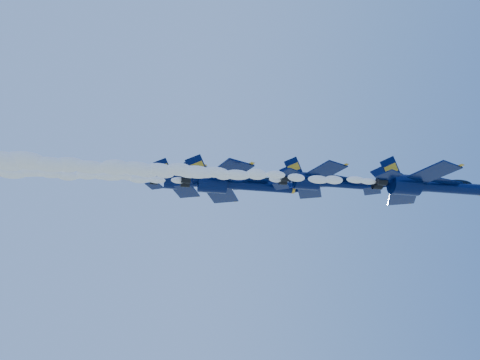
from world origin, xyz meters
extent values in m
cylinder|color=#050F37|center=(20.73, -9.50, 148.82)|extent=(9.24, 1.54, 1.54)
ellipsoid|color=#050F37|center=(14.26, -9.50, 148.77)|extent=(1.60, 2.77, 6.57)
cylinder|color=#F4A81E|center=(25.45, -9.50, 148.82)|extent=(0.36, 1.60, 1.60)
ellipsoid|color=black|center=(22.47, -9.50, 149.59)|extent=(3.70, 1.20, 1.02)
cube|color=#F4A81E|center=(22.47, -9.50, 149.29)|extent=(4.31, 1.03, 0.18)
cube|color=#050F37|center=(16.10, -13.61, 148.82)|extent=(5.51, 6.53, 0.18)
cube|color=#050F37|center=(16.10, -5.39, 148.82)|extent=(5.51, 6.53, 0.18)
cube|color=#F4A81E|center=(17.54, -13.61, 148.93)|extent=(2.48, 5.14, 0.10)
cube|color=#F4A81E|center=(17.54, -5.39, 148.93)|extent=(2.48, 5.14, 0.10)
cube|color=#050F37|center=(12.00, -10.58, 150.36)|extent=(3.35, 1.06, 3.60)
cube|color=#050F37|center=(12.00, -8.42, 150.36)|extent=(3.35, 1.06, 3.60)
cylinder|color=black|center=(10.66, -10.17, 148.72)|extent=(1.23, 1.13, 1.13)
cylinder|color=black|center=(10.66, -8.83, 148.72)|extent=(1.23, 1.13, 1.13)
cube|color=#F4A81E|center=(17.65, -9.50, 149.62)|extent=(11.30, 0.36, 0.08)
ellipsoid|color=white|center=(-15.13, -9.50, 148.42)|extent=(50.56, 2.29, 2.06)
cylinder|color=#050F37|center=(8.44, -3.60, 151.11)|extent=(8.36, 1.39, 1.39)
ellipsoid|color=#050F37|center=(2.59, -3.60, 151.06)|extent=(1.45, 2.51, 5.94)
cone|color=#050F37|center=(13.83, -3.60, 151.11)|extent=(2.42, 1.39, 1.39)
cylinder|color=#F4A81E|center=(12.71, -3.60, 151.11)|extent=(0.33, 1.45, 1.45)
ellipsoid|color=black|center=(10.02, -3.60, 151.80)|extent=(3.34, 1.09, 0.92)
cube|color=#F4A81E|center=(10.02, -3.60, 151.53)|extent=(3.90, 0.93, 0.17)
cube|color=#050F37|center=(4.26, -7.32, 151.11)|extent=(4.98, 5.90, 0.17)
cube|color=#050F37|center=(4.26, 0.11, 151.11)|extent=(4.98, 5.90, 0.17)
cube|color=#F4A81E|center=(5.56, -7.32, 151.20)|extent=(2.24, 4.65, 0.09)
cube|color=#F4A81E|center=(5.56, 0.11, 151.20)|extent=(2.24, 4.65, 0.09)
cube|color=#050F37|center=(0.54, -4.58, 152.50)|extent=(3.03, 0.96, 3.26)
cube|color=#050F37|center=(0.54, -2.63, 152.50)|extent=(3.03, 0.96, 3.26)
cylinder|color=black|center=(-0.66, -4.21, 151.01)|extent=(1.11, 1.02, 1.02)
cylinder|color=black|center=(-0.66, -3.00, 151.01)|extent=(1.11, 1.02, 1.02)
cube|color=#F4A81E|center=(5.65, -3.60, 151.83)|extent=(10.22, 0.33, 0.07)
ellipsoid|color=white|center=(-26.41, -3.60, 150.71)|extent=(50.56, 2.07, 1.86)
cylinder|color=#050F37|center=(-3.01, 2.14, 152.40)|extent=(10.34, 1.72, 1.72)
ellipsoid|color=#050F37|center=(-10.25, 2.14, 152.34)|extent=(1.79, 3.10, 7.36)
cone|color=#050F37|center=(3.66, 2.14, 152.40)|extent=(2.99, 1.72, 1.72)
cylinder|color=#F4A81E|center=(2.28, 2.14, 152.40)|extent=(0.40, 1.79, 1.79)
ellipsoid|color=black|center=(-1.05, 2.14, 153.26)|extent=(4.14, 1.34, 1.14)
cube|color=#F4A81E|center=(-1.05, 2.14, 152.92)|extent=(4.83, 1.15, 0.21)
cube|color=#050F37|center=(-8.18, -2.46, 152.40)|extent=(6.16, 7.30, 0.21)
cube|color=#050F37|center=(-8.18, 6.74, 152.40)|extent=(6.16, 7.30, 0.21)
cube|color=#F4A81E|center=(-6.57, -2.46, 152.51)|extent=(2.77, 5.76, 0.11)
cube|color=#F4A81E|center=(-6.57, 6.74, 152.51)|extent=(2.77, 5.76, 0.11)
cube|color=#050F37|center=(-12.78, 0.93, 154.12)|extent=(3.74, 1.18, 4.03)
cube|color=#050F37|center=(-12.78, 3.35, 154.12)|extent=(3.74, 1.18, 4.03)
cylinder|color=black|center=(-14.27, 1.39, 152.28)|extent=(1.38, 1.26, 1.26)
cylinder|color=black|center=(-14.27, 2.89, 152.28)|extent=(1.38, 1.26, 1.26)
cube|color=#F4A81E|center=(-6.45, 2.14, 153.30)|extent=(12.64, 0.40, 0.09)
ellipsoid|color=white|center=(-40.13, 2.14, 151.98)|extent=(50.56, 2.56, 2.31)
cylinder|color=#050F37|center=(-8.50, 14.80, 157.94)|extent=(9.92, 1.65, 1.65)
ellipsoid|color=#050F37|center=(-15.45, 14.80, 157.88)|extent=(1.72, 2.98, 7.05)
cone|color=#050F37|center=(-2.11, 14.80, 157.94)|extent=(2.87, 1.65, 1.65)
cylinder|color=#F4A81E|center=(-3.44, 14.80, 157.94)|extent=(0.39, 1.72, 1.72)
ellipsoid|color=black|center=(-6.63, 14.80, 158.76)|extent=(3.97, 1.29, 1.09)
cube|color=#F4A81E|center=(-6.63, 14.80, 158.43)|extent=(4.63, 1.10, 0.20)
cube|color=#050F37|center=(-13.46, 10.39, 157.94)|extent=(5.91, 7.00, 0.20)
cube|color=#050F37|center=(-13.46, 19.21, 157.94)|extent=(5.91, 7.00, 0.20)
cube|color=#F4A81E|center=(-11.92, 10.39, 158.05)|extent=(2.66, 5.52, 0.11)
cube|color=#F4A81E|center=(-11.92, 19.21, 158.05)|extent=(2.66, 5.52, 0.11)
cube|color=#050F37|center=(-17.87, 13.64, 159.59)|extent=(3.59, 1.13, 3.86)
cube|color=#050F37|center=(-17.87, 15.96, 159.59)|extent=(3.59, 1.13, 3.86)
cylinder|color=black|center=(-19.30, 14.08, 157.83)|extent=(1.32, 1.21, 1.21)
cylinder|color=black|center=(-19.30, 15.52, 157.83)|extent=(1.32, 1.21, 1.21)
cube|color=#F4A81E|center=(-11.81, 14.80, 158.80)|extent=(12.12, 0.39, 0.09)
camera|label=1|loc=(-17.10, -61.84, 123.54)|focal=35.00mm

